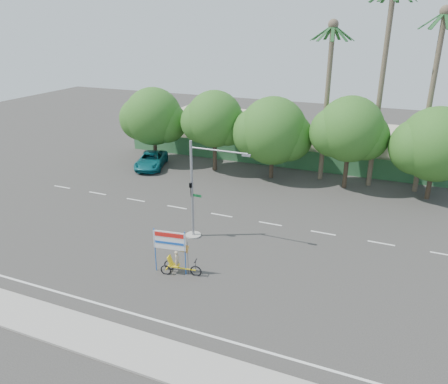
% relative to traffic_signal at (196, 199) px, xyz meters
% --- Properties ---
extents(ground, '(120.00, 120.00, 0.00)m').
position_rel_traffic_signal_xyz_m(ground, '(2.20, -3.98, -2.92)').
color(ground, '#33302D').
rests_on(ground, ground).
extents(sidewalk_near, '(50.00, 2.40, 0.12)m').
position_rel_traffic_signal_xyz_m(sidewalk_near, '(2.20, -11.48, -2.86)').
color(sidewalk_near, gray).
rests_on(sidewalk_near, ground).
extents(fence, '(38.00, 0.08, 2.00)m').
position_rel_traffic_signal_xyz_m(fence, '(2.20, 17.52, -1.92)').
color(fence, '#336B3D').
rests_on(fence, ground).
extents(building_left, '(12.00, 8.00, 4.00)m').
position_rel_traffic_signal_xyz_m(building_left, '(-7.80, 22.02, -0.92)').
color(building_left, beige).
rests_on(building_left, ground).
extents(building_right, '(14.00, 8.00, 3.60)m').
position_rel_traffic_signal_xyz_m(building_right, '(10.20, 22.02, -1.12)').
color(building_right, beige).
rests_on(building_right, ground).
extents(tree_far_left, '(7.14, 6.00, 7.96)m').
position_rel_traffic_signal_xyz_m(tree_far_left, '(-11.85, 14.02, 1.84)').
color(tree_far_left, '#473828').
rests_on(tree_far_left, ground).
extents(tree_left, '(6.66, 5.60, 8.07)m').
position_rel_traffic_signal_xyz_m(tree_left, '(-4.85, 14.02, 2.14)').
color(tree_left, '#473828').
rests_on(tree_left, ground).
extents(tree_center, '(7.62, 6.40, 7.85)m').
position_rel_traffic_signal_xyz_m(tree_center, '(1.14, 14.02, 1.55)').
color(tree_center, '#473828').
rests_on(tree_center, ground).
extents(tree_right, '(6.90, 5.80, 8.36)m').
position_rel_traffic_signal_xyz_m(tree_right, '(8.15, 14.02, 2.32)').
color(tree_right, '#473828').
rests_on(tree_right, ground).
extents(tree_far_right, '(7.38, 6.20, 7.94)m').
position_rel_traffic_signal_xyz_m(tree_far_right, '(15.15, 14.02, 1.73)').
color(tree_far_right, '#473828').
rests_on(tree_far_right, ground).
extents(palm_tall, '(3.73, 3.79, 17.45)m').
position_rel_traffic_signal_xyz_m(palm_tall, '(10.20, 15.52, 7.55)').
color(palm_tall, '#70604C').
rests_on(palm_tall, ground).
extents(palm_mid, '(3.73, 3.79, 15.45)m').
position_rel_traffic_signal_xyz_m(palm_mid, '(14.20, 15.52, 6.48)').
color(palm_mid, '#70604C').
rests_on(palm_mid, ground).
extents(palm_short, '(3.73, 3.79, 14.45)m').
position_rel_traffic_signal_xyz_m(palm_short, '(5.70, 15.52, 5.94)').
color(palm_short, '#70604C').
rests_on(palm_short, ground).
extents(traffic_signal, '(4.72, 1.10, 7.00)m').
position_rel_traffic_signal_xyz_m(traffic_signal, '(0.00, 0.00, 0.00)').
color(traffic_signal, gray).
rests_on(traffic_signal, ground).
extents(trike_billboard, '(2.95, 0.89, 2.92)m').
position_rel_traffic_signal_xyz_m(trike_billboard, '(0.88, -4.81, -1.74)').
color(trike_billboard, black).
rests_on(trike_billboard, ground).
extents(pickup_truck, '(4.25, 6.18, 1.57)m').
position_rel_traffic_signal_xyz_m(pickup_truck, '(-11.21, 12.16, -2.13)').
color(pickup_truck, '#0F636D').
rests_on(pickup_truck, ground).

